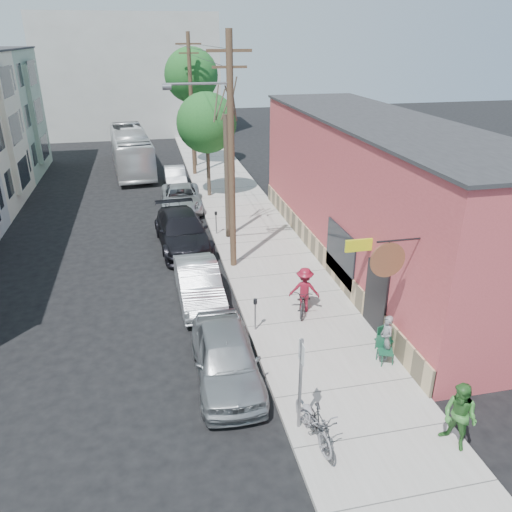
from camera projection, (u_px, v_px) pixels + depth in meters
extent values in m
plane|color=black|center=(193.00, 337.00, 17.87)|extent=(120.00, 120.00, 0.00)
cube|color=#A9A49D|center=(248.00, 223.00, 28.49)|extent=(4.50, 58.00, 0.15)
cube|color=#B64349|center=(375.00, 194.00, 22.78)|extent=(5.00, 20.00, 6.50)
cube|color=#2B2B2D|center=(382.00, 120.00, 21.44)|extent=(5.20, 20.20, 0.12)
cube|color=tan|center=(320.00, 253.00, 23.38)|extent=(0.10, 20.00, 1.10)
cube|color=black|center=(376.00, 299.00, 17.72)|extent=(0.10, 1.60, 2.60)
cube|color=black|center=(340.00, 253.00, 20.72)|extent=(0.08, 3.00, 2.20)
cylinder|color=brown|center=(388.00, 260.00, 14.52)|extent=(1.10, 0.06, 1.10)
cube|color=#C4D619|center=(359.00, 245.00, 17.61)|extent=(1.00, 0.08, 0.45)
cube|color=beige|center=(7.00, 132.00, 30.30)|extent=(1.10, 3.20, 7.00)
cube|color=#8EA48B|center=(31.00, 114.00, 37.44)|extent=(1.10, 3.20, 7.00)
cube|color=#B2B2AD|center=(130.00, 76.00, 52.54)|extent=(18.00, 8.00, 12.00)
cube|color=slate|center=(300.00, 385.00, 13.01)|extent=(0.07, 0.07, 2.80)
cube|color=silver|center=(302.00, 353.00, 12.61)|extent=(0.02, 0.45, 0.60)
cylinder|color=slate|center=(255.00, 316.00, 17.83)|extent=(0.06, 0.06, 1.10)
cylinder|color=black|center=(255.00, 301.00, 17.58)|extent=(0.14, 0.14, 0.18)
cylinder|color=slate|center=(216.00, 224.00, 26.53)|extent=(0.06, 0.06, 1.10)
cylinder|color=black|center=(216.00, 213.00, 26.29)|extent=(0.14, 0.14, 0.18)
cylinder|color=#503A28|center=(231.00, 158.00, 21.11)|extent=(0.28, 0.28, 10.00)
cube|color=#503A28|center=(229.00, 51.00, 19.40)|extent=(1.80, 0.12, 0.12)
cube|color=#503A28|center=(230.00, 67.00, 19.65)|extent=(1.40, 0.10, 0.10)
cylinder|color=slate|center=(167.00, 87.00, 19.44)|extent=(0.35, 0.24, 0.24)
cylinder|color=#503A28|center=(191.00, 106.00, 36.33)|extent=(0.28, 0.28, 10.00)
cube|color=#503A28|center=(188.00, 44.00, 34.63)|extent=(1.80, 0.12, 0.12)
cube|color=#503A28|center=(189.00, 53.00, 34.87)|extent=(1.40, 0.10, 0.10)
cylinder|color=#44392C|center=(227.00, 178.00, 25.15)|extent=(0.24, 0.24, 6.28)
cylinder|color=#44392C|center=(208.00, 162.00, 32.29)|extent=(0.24, 0.24, 4.43)
sphere|color=#205E23|center=(207.00, 123.00, 31.28)|extent=(3.78, 3.78, 3.78)
cylinder|color=#44392C|center=(194.00, 124.00, 39.44)|extent=(0.24, 0.24, 6.56)
sphere|color=#205E23|center=(191.00, 75.00, 37.94)|extent=(4.08, 4.08, 4.08)
imported|color=slate|center=(386.00, 338.00, 16.14)|extent=(0.39, 0.58, 1.57)
imported|color=#326F2C|center=(460.00, 417.00, 12.57)|extent=(1.01, 1.12, 1.89)
imported|color=maroon|center=(304.00, 290.00, 18.94)|extent=(1.31, 0.99, 1.79)
imported|color=black|center=(304.00, 298.00, 19.09)|extent=(1.41, 2.09, 1.04)
imported|color=black|center=(321.00, 429.00, 12.75)|extent=(0.57, 1.81, 1.08)
imported|color=gray|center=(314.00, 422.00, 12.97)|extent=(1.02, 2.14, 1.08)
imported|color=#979A9D|center=(226.00, 357.00, 15.34)|extent=(2.04, 4.87, 1.65)
imported|color=#B6BBBF|center=(199.00, 283.00, 20.01)|extent=(1.75, 4.74, 1.55)
imported|color=black|center=(182.00, 231.00, 25.13)|extent=(2.82, 6.08, 1.72)
imported|color=#A3A8AB|center=(181.00, 198.00, 30.67)|extent=(2.59, 5.27, 1.44)
imported|color=silver|center=(175.00, 177.00, 35.50)|extent=(1.43, 4.06, 1.33)
imported|color=white|center=(131.00, 150.00, 39.33)|extent=(3.57, 11.53, 3.16)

